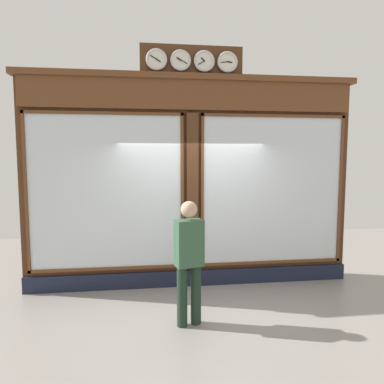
# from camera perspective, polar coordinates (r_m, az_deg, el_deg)

# --- Properties ---
(shop_facade) EXTENTS (5.81, 0.42, 4.13)m
(shop_facade) POSITION_cam_1_polar(r_m,az_deg,el_deg) (6.18, -0.15, 1.77)
(shop_facade) COLOR #4C2B16
(shop_facade) RESTS_ON ground_plane
(pedestrian) EXTENTS (0.40, 0.30, 1.69)m
(pedestrian) POSITION_cam_1_polar(r_m,az_deg,el_deg) (4.75, -0.49, -10.62)
(pedestrian) COLOR #1C2F21
(pedestrian) RESTS_ON ground_plane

